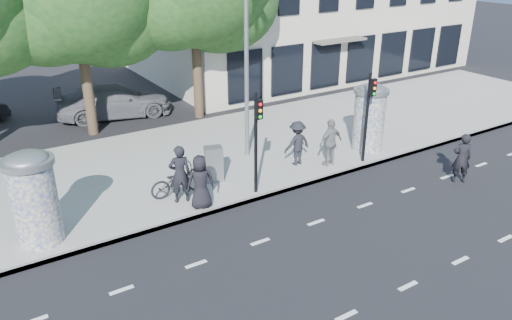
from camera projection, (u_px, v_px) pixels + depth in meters
ground at (347, 244)px, 13.94m from camera, size 120.00×120.00×0.00m
sidewalk at (219, 154)px, 19.72m from camera, size 40.00×8.00×0.15m
curb at (276, 193)px, 16.66m from camera, size 40.00×0.10×0.16m
lane_dash_near at (408, 286)px, 12.23m from camera, size 32.00×0.12×0.01m
lane_dash_far at (316, 222)px, 15.02m from camera, size 32.00×0.12×0.01m
ad_column_left at (34, 196)px, 13.29m from camera, size 1.36×1.36×2.65m
ad_column_right at (369, 116)px, 19.52m from camera, size 1.36×1.36×2.65m
traffic_pole_near at (257, 133)px, 15.70m from camera, size 0.22×0.31×3.40m
traffic_pole_far at (369, 109)px, 18.05m from camera, size 0.22×0.31×3.40m
street_lamp at (247, 34)px, 17.56m from camera, size 0.25×0.93×8.00m
ped_a at (201, 182)px, 15.24m from camera, size 0.97×0.77×1.73m
ped_b at (180, 174)px, 15.58m from camera, size 0.78×0.60×1.91m
ped_d at (297, 143)px, 18.33m from camera, size 1.10×0.65×1.67m
ped_e at (331, 142)px, 18.24m from camera, size 1.08×0.66×1.79m
man_road at (462, 158)px, 17.25m from camera, size 0.78×0.72×1.79m
bicycle at (178, 181)px, 16.18m from camera, size 0.72×1.91×0.99m
cabinet_left at (214, 164)px, 17.10m from camera, size 0.70×0.59×1.25m
cabinet_right at (364, 139)px, 19.59m from camera, size 0.56×0.45×1.06m
car_right at (114, 101)px, 23.91m from camera, size 3.09×5.66×1.55m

